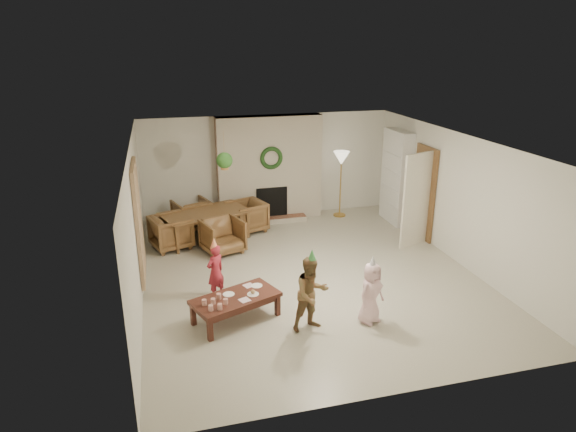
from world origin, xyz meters
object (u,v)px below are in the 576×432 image
object	(u,v)px
coffee_table_top	(236,298)
child_pink	(371,293)
dining_chair_left	(171,232)
child_plaid	(311,294)
dining_chair_right	(247,216)
child_red	(215,272)
dining_chair_near	(223,236)
dining_chair_far	(192,215)
dining_table	(206,226)

from	to	relation	value
coffee_table_top	child_pink	world-z (taller)	child_pink
dining_chair_left	child_plaid	distance (m)	4.21
dining_chair_right	child_plaid	distance (m)	4.33
child_red	dining_chair_left	bearing A→B (deg)	-109.71
dining_chair_near	child_red	size ratio (longest dim) A/B	0.81
dining_chair_far	child_red	bearing A→B (deg)	73.81
coffee_table_top	child_pink	size ratio (longest dim) A/B	1.35
dining_chair_near	child_pink	size ratio (longest dim) A/B	0.79
dining_chair_right	dining_chair_far	bearing A→B (deg)	-128.66
child_plaid	coffee_table_top	bearing A→B (deg)	140.19
dining_chair_right	child_plaid	world-z (taller)	child_plaid
coffee_table_top	child_red	xyz separation A→B (m)	(-0.21, 0.81, 0.10)
child_pink	dining_chair_left	bearing A→B (deg)	100.04
dining_chair_far	dining_chair_left	xyz separation A→B (m)	(-0.51, -1.01, 0.00)
dining_chair_right	dining_chair_left	bearing A→B (deg)	-90.00
dining_chair_far	coffee_table_top	size ratio (longest dim) A/B	0.59
dining_chair_right	child_red	size ratio (longest dim) A/B	0.81
dining_chair_far	dining_chair_left	world-z (taller)	same
dining_chair_far	child_pink	size ratio (longest dim) A/B	0.79
dining_chair_near	dining_chair_left	world-z (taller)	same
coffee_table_top	child_plaid	distance (m)	1.20
dining_chair_right	coffee_table_top	bearing A→B (deg)	-31.22
dining_chair_left	child_red	size ratio (longest dim) A/B	0.81
dining_chair_near	child_pink	world-z (taller)	child_pink
child_red	child_pink	bearing A→B (deg)	113.50
dining_chair_near	dining_chair_left	distance (m)	1.13
dining_chair_far	dining_table	bearing A→B (deg)	90.00
dining_chair_right	child_pink	bearing A→B (deg)	-3.73
coffee_table_top	child_pink	xyz separation A→B (m)	(2.00, -0.57, 0.12)
coffee_table_top	dining_table	bearing A→B (deg)	69.45
dining_chair_far	child_plaid	bearing A→B (deg)	87.96
dining_chair_left	coffee_table_top	distance (m)	3.33
child_plaid	dining_table	bearing A→B (deg)	92.86
dining_chair_far	child_plaid	size ratio (longest dim) A/B	0.66
dining_chair_near	child_plaid	world-z (taller)	child_plaid
child_red	child_plaid	bearing A→B (deg)	98.84
dining_chair_left	dining_chair_right	distance (m)	1.80
dining_table	dining_chair_near	distance (m)	0.80
dining_table	dining_chair_far	distance (m)	0.80
child_plaid	child_pink	distance (m)	0.95
dining_chair_right	child_plaid	bearing A→B (deg)	-15.80
dining_chair_far	child_red	world-z (taller)	child_red
dining_chair_right	coffee_table_top	xyz separation A→B (m)	(-0.86, -3.79, 0.02)
dining_table	dining_chair_near	xyz separation A→B (m)	(0.25, -0.76, 0.03)
dining_table	child_plaid	distance (m)	4.17
dining_chair_near	child_plaid	size ratio (longest dim) A/B	0.66
dining_chair_right	child_pink	world-z (taller)	child_pink
child_pink	dining_chair_right	bearing A→B (deg)	77.76
dining_chair_far	child_plaid	xyz separation A→B (m)	(1.40, -4.76, 0.23)
dining_chair_near	dining_chair_far	bearing A→B (deg)	90.00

